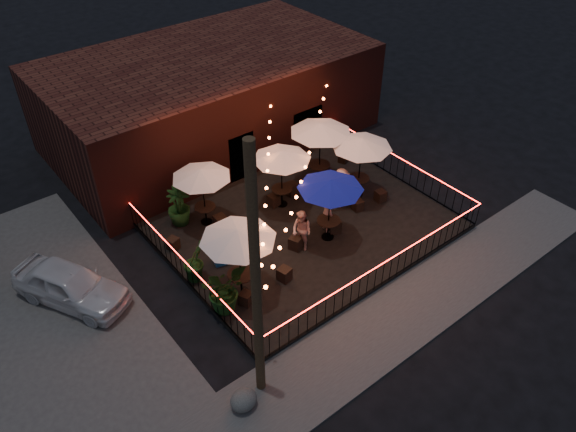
% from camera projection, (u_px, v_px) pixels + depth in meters
% --- Properties ---
extents(ground, '(110.00, 110.00, 0.00)m').
position_uv_depth(ground, '(340.00, 256.00, 19.93)').
color(ground, black).
rests_on(ground, ground).
extents(patio, '(10.00, 8.00, 0.15)m').
position_uv_depth(patio, '(304.00, 227.00, 21.11)').
color(patio, black).
rests_on(patio, ground).
extents(sidewalk, '(18.00, 2.50, 0.05)m').
position_uv_depth(sidewalk, '(409.00, 310.00, 17.92)').
color(sidewalk, '#45413F').
rests_on(sidewalk, ground).
extents(brick_building, '(14.00, 8.00, 4.00)m').
position_uv_depth(brick_building, '(209.00, 97.00, 25.31)').
color(brick_building, '#3D1610').
rests_on(brick_building, ground).
extents(utility_pole, '(0.26, 0.26, 8.00)m').
position_uv_depth(utility_pole, '(256.00, 286.00, 13.22)').
color(utility_pole, '#3B2518').
rests_on(utility_pole, ground).
extents(fence_front, '(10.00, 0.04, 1.04)m').
position_uv_depth(fence_front, '(383.00, 274.00, 18.29)').
color(fence_front, black).
rests_on(fence_front, patio).
extents(fence_left, '(0.04, 8.00, 1.04)m').
position_uv_depth(fence_left, '(187.00, 273.00, 18.31)').
color(fence_left, black).
rests_on(fence_left, patio).
extents(fence_right, '(0.04, 8.00, 1.04)m').
position_uv_depth(fence_right, '(397.00, 168.00, 23.18)').
color(fence_right, black).
rests_on(fence_right, patio).
extents(festoon_lights, '(10.02, 8.72, 1.32)m').
position_uv_depth(festoon_lights, '(288.00, 187.00, 18.92)').
color(festoon_lights, orange).
rests_on(festoon_lights, ground).
extents(cafe_table_0, '(3.11, 3.11, 2.64)m').
position_uv_depth(cafe_table_0, '(238.00, 236.00, 16.87)').
color(cafe_table_0, black).
rests_on(cafe_table_0, patio).
extents(cafe_table_1, '(2.45, 2.45, 2.38)m').
position_uv_depth(cafe_table_1, '(201.00, 174.00, 19.87)').
color(cafe_table_1, black).
rests_on(cafe_table_1, patio).
extents(cafe_table_2, '(2.43, 2.43, 2.56)m').
position_uv_depth(cafe_table_2, '(331.00, 185.00, 19.08)').
color(cafe_table_2, black).
rests_on(cafe_table_2, patio).
extents(cafe_table_3, '(2.73, 2.73, 2.46)m').
position_uv_depth(cafe_table_3, '(282.00, 156.00, 20.70)').
color(cafe_table_3, black).
rests_on(cafe_table_3, patio).
extents(cafe_table_4, '(2.64, 2.64, 2.58)m').
position_uv_depth(cafe_table_4, '(362.00, 144.00, 21.16)').
color(cafe_table_4, black).
rests_on(cafe_table_4, patio).
extents(cafe_table_5, '(3.04, 3.04, 2.72)m').
position_uv_depth(cafe_table_5, '(321.00, 129.00, 21.77)').
color(cafe_table_5, black).
rests_on(cafe_table_5, patio).
extents(bistro_chair_0, '(0.49, 0.49, 0.44)m').
position_uv_depth(bistro_chair_0, '(246.00, 298.00, 17.84)').
color(bistro_chair_0, black).
rests_on(bistro_chair_0, patio).
extents(bistro_chair_1, '(0.48, 0.48, 0.47)m').
position_uv_depth(bistro_chair_1, '(284.00, 274.00, 18.68)').
color(bistro_chair_1, black).
rests_on(bistro_chair_1, patio).
extents(bistro_chair_2, '(0.47, 0.47, 0.44)m').
position_uv_depth(bistro_chair_2, '(173.00, 244.00, 19.91)').
color(bistro_chair_2, black).
rests_on(bistro_chair_2, patio).
extents(bistro_chair_3, '(0.44, 0.44, 0.49)m').
position_uv_depth(bistro_chair_3, '(220.00, 221.00, 20.85)').
color(bistro_chair_3, black).
rests_on(bistro_chair_3, patio).
extents(bistro_chair_4, '(0.54, 0.54, 0.49)m').
position_uv_depth(bistro_chair_4, '(296.00, 243.00, 19.92)').
color(bistro_chair_4, black).
rests_on(bistro_chair_4, patio).
extents(bistro_chair_5, '(0.56, 0.56, 0.50)m').
position_uv_depth(bistro_chair_5, '(335.00, 226.00, 20.66)').
color(bistro_chair_5, black).
rests_on(bistro_chair_5, patio).
extents(bistro_chair_6, '(0.43, 0.43, 0.47)m').
position_uv_depth(bistro_chair_6, '(274.00, 200.00, 21.90)').
color(bistro_chair_6, black).
rests_on(bistro_chair_6, patio).
extents(bistro_chair_7, '(0.44, 0.44, 0.51)m').
position_uv_depth(bistro_chair_7, '(291.00, 189.00, 22.48)').
color(bistro_chair_7, black).
rests_on(bistro_chair_7, patio).
extents(bistro_chair_8, '(0.42, 0.42, 0.43)m').
position_uv_depth(bistro_chair_8, '(358.00, 205.00, 21.69)').
color(bistro_chair_8, black).
rests_on(bistro_chair_8, patio).
extents(bistro_chair_9, '(0.41, 0.41, 0.44)m').
position_uv_depth(bistro_chair_9, '(380.00, 196.00, 22.15)').
color(bistro_chair_9, black).
rests_on(bistro_chair_9, patio).
extents(bistro_chair_10, '(0.50, 0.50, 0.50)m').
position_uv_depth(bistro_chair_10, '(324.00, 174.00, 23.32)').
color(bistro_chair_10, black).
rests_on(bistro_chair_10, patio).
extents(bistro_chair_11, '(0.46, 0.46, 0.42)m').
position_uv_depth(bistro_chair_11, '(343.00, 158.00, 24.37)').
color(bistro_chair_11, black).
rests_on(bistro_chair_11, patio).
extents(patron_a, '(0.52, 0.68, 1.67)m').
position_uv_depth(patron_a, '(327.00, 212.00, 20.34)').
color(patron_a, '#D5AE88').
rests_on(patron_a, patio).
extents(patron_b, '(0.72, 0.86, 1.60)m').
position_uv_depth(patron_b, '(302.00, 231.00, 19.57)').
color(patron_b, beige).
rests_on(patron_b, patio).
extents(patron_c, '(1.19, 0.85, 1.66)m').
position_uv_depth(patron_c, '(341.00, 188.00, 21.54)').
color(patron_c, tan).
rests_on(patron_c, patio).
extents(potted_shrub_a, '(1.77, 1.68, 1.54)m').
position_uv_depth(potted_shrub_a, '(223.00, 290.00, 17.37)').
color(potted_shrub_a, '#1A3F0E').
rests_on(potted_shrub_a, patio).
extents(potted_shrub_b, '(1.01, 0.92, 1.52)m').
position_uv_depth(potted_shrub_b, '(195.00, 261.00, 18.42)').
color(potted_shrub_b, '#1D3D11').
rests_on(potted_shrub_b, patio).
extents(potted_shrub_c, '(0.91, 0.91, 1.53)m').
position_uv_depth(potted_shrub_c, '(179.00, 206.00, 20.72)').
color(potted_shrub_c, '#1A3A0E').
rests_on(potted_shrub_c, patio).
extents(cooler, '(0.69, 0.57, 0.79)m').
position_uv_depth(cooler, '(222.00, 254.00, 19.23)').
color(cooler, '#175CA1').
rests_on(cooler, patio).
extents(boulder, '(1.04, 0.97, 0.64)m').
position_uv_depth(boulder, '(244.00, 400.00, 15.00)').
color(boulder, '#494843').
rests_on(boulder, ground).
extents(car_white, '(3.23, 4.21, 1.34)m').
position_uv_depth(car_white, '(71.00, 285.00, 17.89)').
color(car_white, silver).
rests_on(car_white, ground).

